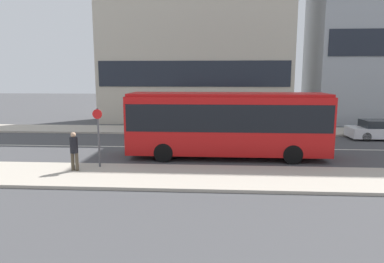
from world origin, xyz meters
The scene contains 9 objects.
ground_plane centered at (0.00, 0.00, 0.00)m, with size 120.00×120.00×0.00m, color #444447.
sidewalk_near centered at (0.00, -6.25, 0.07)m, with size 44.00×3.50×0.13m.
sidewalk_far centered at (0.00, 6.25, 0.07)m, with size 44.00×3.50×0.13m.
lane_centerline centered at (0.00, 0.00, 0.00)m, with size 41.80×0.16×0.01m.
apartment_block_left_tower centered at (0.70, 12.06, 8.09)m, with size 17.22×5.20×16.20m.
city_bus centered at (3.19, -2.40, 1.96)m, with size 10.35×2.56×3.41m.
parked_car_0 centered at (13.95, 3.53, 0.63)m, with size 4.44×1.82×1.33m.
pedestrian_near_stop centered at (-3.64, -5.82, 1.11)m, with size 0.35×0.34×1.73m.
bus_stop_sign centered at (-2.76, -5.11, 1.72)m, with size 0.44×0.12×2.73m.
Camera 1 is at (2.51, -20.21, 4.32)m, focal length 32.00 mm.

